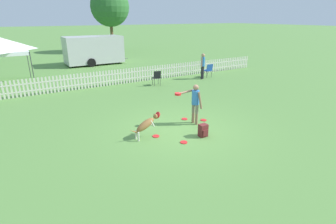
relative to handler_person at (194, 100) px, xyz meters
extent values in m
plane|color=#5B8C42|center=(-0.70, -0.16, -0.96)|extent=(240.00, 240.00, 0.00)
cylinder|color=#8C664C|center=(0.05, -0.11, -0.74)|extent=(0.11, 0.11, 0.43)
cylinder|color=#7A705B|center=(0.05, -0.11, -0.35)|extent=(0.12, 0.12, 0.35)
cylinder|color=#8C664C|center=(0.04, 0.09, -0.74)|extent=(0.11, 0.11, 0.43)
cylinder|color=#7A705B|center=(0.04, 0.09, -0.35)|extent=(0.12, 0.12, 0.35)
cylinder|color=#3372BF|center=(0.04, -0.01, 0.09)|extent=(0.30, 0.30, 0.54)
sphere|color=#8C664C|center=(0.04, -0.01, 0.47)|extent=(0.22, 0.22, 0.22)
cylinder|color=#8C664C|center=(0.11, -0.21, 0.01)|extent=(0.21, 0.16, 0.65)
cylinder|color=#8C664C|center=(-0.29, 0.17, 0.30)|extent=(0.66, 0.10, 0.13)
cylinder|color=red|center=(-0.62, 0.18, 0.25)|extent=(0.24, 0.24, 0.02)
cylinder|color=red|center=(-0.62, 0.18, 0.27)|extent=(0.24, 0.24, 0.02)
cylinder|color=red|center=(-0.62, 0.18, 0.30)|extent=(0.24, 0.24, 0.02)
ellipsoid|color=olive|center=(-2.13, -0.17, -0.48)|extent=(0.77, 0.32, 0.53)
ellipsoid|color=silver|center=(-2.13, -0.17, -0.53)|extent=(0.41, 0.18, 0.26)
sphere|color=olive|center=(-1.71, -0.14, -0.28)|extent=(0.17, 0.17, 0.17)
cone|color=olive|center=(-1.64, -0.13, -0.24)|extent=(0.15, 0.10, 0.14)
cylinder|color=red|center=(-1.64, -0.13, -0.24)|extent=(0.14, 0.24, 0.22)
cone|color=olive|center=(-1.74, -0.09, -0.21)|extent=(0.05, 0.05, 0.08)
cone|color=olive|center=(-1.74, -0.19, -0.21)|extent=(0.05, 0.05, 0.08)
cylinder|color=silver|center=(-2.46, -0.10, -0.80)|extent=(0.06, 0.06, 0.32)
cylinder|color=silver|center=(-2.45, -0.29, -0.80)|extent=(0.06, 0.06, 0.32)
cylinder|color=silver|center=(-1.91, -0.07, -0.46)|extent=(0.16, 0.06, 0.25)
cylinder|color=silver|center=(-1.90, -0.24, -0.46)|extent=(0.16, 0.06, 0.25)
cone|color=olive|center=(-2.60, -0.21, -0.60)|extent=(0.35, 0.08, 0.23)
cylinder|color=red|center=(0.54, 0.07, -0.94)|extent=(0.24, 0.24, 0.02)
cylinder|color=red|center=(-1.23, -1.15, -0.94)|extent=(0.24, 0.24, 0.02)
cylinder|color=red|center=(-0.04, 0.56, -0.94)|extent=(0.24, 0.24, 0.02)
cylinder|color=red|center=(-1.79, -0.27, -0.94)|extent=(0.24, 0.24, 0.02)
cube|color=maroon|center=(-0.39, -1.07, -0.74)|extent=(0.28, 0.23, 0.44)
cube|color=maroon|center=(-0.39, -1.21, -0.78)|extent=(0.20, 0.04, 0.22)
cube|color=beige|center=(-0.70, 7.38, -0.68)|extent=(22.77, 0.04, 0.06)
cube|color=beige|center=(-0.70, 7.38, -0.30)|extent=(22.77, 0.04, 0.06)
cube|color=beige|center=(-6.21, 7.38, -0.50)|extent=(0.09, 0.02, 0.91)
cube|color=beige|center=(-6.03, 7.38, -0.50)|extent=(0.09, 0.02, 0.91)
cube|color=beige|center=(-5.85, 7.38, -0.50)|extent=(0.09, 0.02, 0.91)
cube|color=beige|center=(-5.67, 7.38, -0.50)|extent=(0.09, 0.02, 0.91)
cube|color=beige|center=(-5.49, 7.38, -0.50)|extent=(0.09, 0.02, 0.91)
cube|color=beige|center=(-5.31, 7.38, -0.50)|extent=(0.09, 0.02, 0.91)
cube|color=beige|center=(-5.12, 7.38, -0.50)|extent=(0.09, 0.02, 0.91)
cube|color=beige|center=(-4.94, 7.38, -0.50)|extent=(0.09, 0.02, 0.91)
cube|color=beige|center=(-4.76, 7.38, -0.50)|extent=(0.09, 0.02, 0.91)
cube|color=beige|center=(-4.58, 7.38, -0.50)|extent=(0.09, 0.02, 0.91)
cube|color=beige|center=(-4.40, 7.38, -0.50)|extent=(0.09, 0.02, 0.91)
cube|color=beige|center=(-4.22, 7.38, -0.50)|extent=(0.09, 0.02, 0.91)
cube|color=beige|center=(-4.04, 7.38, -0.50)|extent=(0.09, 0.02, 0.91)
cube|color=beige|center=(-3.86, 7.38, -0.50)|extent=(0.09, 0.02, 0.91)
cube|color=beige|center=(-3.68, 7.38, -0.50)|extent=(0.09, 0.02, 0.91)
cube|color=beige|center=(-3.50, 7.38, -0.50)|extent=(0.09, 0.02, 0.91)
cube|color=beige|center=(-3.32, 7.38, -0.50)|extent=(0.09, 0.02, 0.91)
cube|color=beige|center=(-3.14, 7.38, -0.50)|extent=(0.09, 0.02, 0.91)
cube|color=beige|center=(-2.96, 7.38, -0.50)|extent=(0.09, 0.02, 0.91)
cube|color=beige|center=(-2.77, 7.38, -0.50)|extent=(0.09, 0.02, 0.91)
cube|color=beige|center=(-2.59, 7.38, -0.50)|extent=(0.09, 0.02, 0.91)
cube|color=beige|center=(-2.41, 7.38, -0.50)|extent=(0.09, 0.02, 0.91)
cube|color=beige|center=(-2.23, 7.38, -0.50)|extent=(0.09, 0.02, 0.91)
cube|color=beige|center=(-2.05, 7.38, -0.50)|extent=(0.09, 0.02, 0.91)
cube|color=beige|center=(-1.87, 7.38, -0.50)|extent=(0.09, 0.02, 0.91)
cube|color=beige|center=(-1.69, 7.38, -0.50)|extent=(0.09, 0.02, 0.91)
cube|color=beige|center=(-1.51, 7.38, -0.50)|extent=(0.09, 0.02, 0.91)
cube|color=beige|center=(-1.33, 7.38, -0.50)|extent=(0.09, 0.02, 0.91)
cube|color=beige|center=(-1.15, 7.38, -0.50)|extent=(0.09, 0.02, 0.91)
cube|color=beige|center=(-0.97, 7.38, -0.50)|extent=(0.09, 0.02, 0.91)
cube|color=beige|center=(-0.79, 7.38, -0.50)|extent=(0.09, 0.02, 0.91)
cube|color=beige|center=(-0.61, 7.38, -0.50)|extent=(0.09, 0.02, 0.91)
cube|color=beige|center=(-0.43, 7.38, -0.50)|extent=(0.09, 0.02, 0.91)
cube|color=beige|center=(-0.24, 7.38, -0.50)|extent=(0.09, 0.02, 0.91)
cube|color=beige|center=(-0.06, 7.38, -0.50)|extent=(0.09, 0.02, 0.91)
cube|color=beige|center=(0.12, 7.38, -0.50)|extent=(0.09, 0.02, 0.91)
cube|color=beige|center=(0.30, 7.38, -0.50)|extent=(0.09, 0.02, 0.91)
cube|color=beige|center=(0.48, 7.38, -0.50)|extent=(0.09, 0.02, 0.91)
cube|color=beige|center=(0.66, 7.38, -0.50)|extent=(0.09, 0.02, 0.91)
cube|color=beige|center=(0.84, 7.38, -0.50)|extent=(0.09, 0.02, 0.91)
cube|color=beige|center=(1.02, 7.38, -0.50)|extent=(0.09, 0.02, 0.91)
cube|color=beige|center=(1.20, 7.38, -0.50)|extent=(0.09, 0.02, 0.91)
cube|color=beige|center=(1.38, 7.38, -0.50)|extent=(0.09, 0.02, 0.91)
cube|color=beige|center=(1.56, 7.38, -0.50)|extent=(0.09, 0.02, 0.91)
cube|color=beige|center=(1.74, 7.38, -0.50)|extent=(0.09, 0.02, 0.91)
cube|color=beige|center=(1.92, 7.38, -0.50)|extent=(0.09, 0.02, 0.91)
cube|color=beige|center=(2.11, 7.38, -0.50)|extent=(0.09, 0.02, 0.91)
cube|color=beige|center=(2.29, 7.38, -0.50)|extent=(0.09, 0.02, 0.91)
cube|color=beige|center=(2.47, 7.38, -0.50)|extent=(0.09, 0.02, 0.91)
cube|color=beige|center=(2.65, 7.38, -0.50)|extent=(0.09, 0.02, 0.91)
cube|color=beige|center=(2.83, 7.38, -0.50)|extent=(0.09, 0.02, 0.91)
cube|color=beige|center=(3.01, 7.38, -0.50)|extent=(0.09, 0.02, 0.91)
cube|color=beige|center=(3.19, 7.38, -0.50)|extent=(0.09, 0.02, 0.91)
cube|color=beige|center=(3.37, 7.38, -0.50)|extent=(0.09, 0.02, 0.91)
cube|color=beige|center=(3.55, 7.38, -0.50)|extent=(0.09, 0.02, 0.91)
cube|color=beige|center=(3.73, 7.38, -0.50)|extent=(0.09, 0.02, 0.91)
cube|color=beige|center=(3.91, 7.38, -0.50)|extent=(0.09, 0.02, 0.91)
cube|color=beige|center=(4.09, 7.38, -0.50)|extent=(0.09, 0.02, 0.91)
cube|color=beige|center=(4.27, 7.38, -0.50)|extent=(0.09, 0.02, 0.91)
cube|color=beige|center=(4.45, 7.38, -0.50)|extent=(0.09, 0.02, 0.91)
cube|color=beige|center=(4.64, 7.38, -0.50)|extent=(0.09, 0.02, 0.91)
cube|color=beige|center=(4.82, 7.38, -0.50)|extent=(0.09, 0.02, 0.91)
cube|color=beige|center=(5.00, 7.38, -0.50)|extent=(0.09, 0.02, 0.91)
cube|color=beige|center=(5.18, 7.38, -0.50)|extent=(0.09, 0.02, 0.91)
cube|color=beige|center=(5.36, 7.38, -0.50)|extent=(0.09, 0.02, 0.91)
cube|color=beige|center=(5.54, 7.38, -0.50)|extent=(0.09, 0.02, 0.91)
cube|color=beige|center=(5.72, 7.38, -0.50)|extent=(0.09, 0.02, 0.91)
cube|color=beige|center=(5.90, 7.38, -0.50)|extent=(0.09, 0.02, 0.91)
cube|color=beige|center=(6.08, 7.38, -0.50)|extent=(0.09, 0.02, 0.91)
cube|color=beige|center=(6.26, 7.38, -0.50)|extent=(0.09, 0.02, 0.91)
cube|color=beige|center=(6.44, 7.38, -0.50)|extent=(0.09, 0.02, 0.91)
cube|color=beige|center=(6.62, 7.38, -0.50)|extent=(0.09, 0.02, 0.91)
cube|color=beige|center=(6.80, 7.38, -0.50)|extent=(0.09, 0.02, 0.91)
cube|color=beige|center=(6.98, 7.38, -0.50)|extent=(0.09, 0.02, 0.91)
cube|color=beige|center=(7.17, 7.38, -0.50)|extent=(0.09, 0.02, 0.91)
cube|color=beige|center=(7.35, 7.38, -0.50)|extent=(0.09, 0.02, 0.91)
cube|color=beige|center=(7.53, 7.38, -0.50)|extent=(0.09, 0.02, 0.91)
cube|color=beige|center=(7.71, 7.38, -0.50)|extent=(0.09, 0.02, 0.91)
cube|color=beige|center=(7.89, 7.38, -0.50)|extent=(0.09, 0.02, 0.91)
cube|color=beige|center=(8.07, 7.38, -0.50)|extent=(0.09, 0.02, 0.91)
cube|color=beige|center=(8.25, 7.38, -0.50)|extent=(0.09, 0.02, 0.91)
cube|color=beige|center=(8.43, 7.38, -0.50)|extent=(0.09, 0.02, 0.91)
cube|color=beige|center=(8.61, 7.38, -0.50)|extent=(0.09, 0.02, 0.91)
cube|color=beige|center=(8.79, 7.38, -0.50)|extent=(0.09, 0.02, 0.91)
cube|color=beige|center=(8.97, 7.38, -0.50)|extent=(0.09, 0.02, 0.91)
cube|color=beige|center=(9.15, 7.38, -0.50)|extent=(0.09, 0.02, 0.91)
cube|color=beige|center=(9.33, 7.38, -0.50)|extent=(0.09, 0.02, 0.91)
cube|color=beige|center=(9.52, 7.38, -0.50)|extent=(0.09, 0.02, 0.91)
cube|color=beige|center=(9.70, 7.38, -0.50)|extent=(0.09, 0.02, 0.91)
cube|color=beige|center=(9.88, 7.38, -0.50)|extent=(0.09, 0.02, 0.91)
cube|color=beige|center=(10.06, 7.38, -0.50)|extent=(0.09, 0.02, 0.91)
cube|color=beige|center=(10.24, 7.38, -0.50)|extent=(0.09, 0.02, 0.91)
cube|color=beige|center=(10.42, 7.38, -0.50)|extent=(0.09, 0.02, 0.91)
cube|color=beige|center=(10.60, 7.38, -0.50)|extent=(0.09, 0.02, 0.91)
cylinder|color=#333338|center=(5.83, 6.42, -0.72)|extent=(0.02, 0.02, 0.47)
cylinder|color=#333338|center=(5.40, 6.40, -0.72)|extent=(0.02, 0.02, 0.47)
cylinder|color=#333338|center=(5.85, 5.99, -0.72)|extent=(0.02, 0.02, 0.47)
cylinder|color=#333338|center=(5.42, 5.97, -0.72)|extent=(0.02, 0.02, 0.47)
cube|color=#1E4799|center=(5.63, 6.20, -0.49)|extent=(0.53, 0.53, 0.03)
cube|color=#1E4799|center=(5.64, 5.97, -0.27)|extent=(0.51, 0.12, 0.44)
cylinder|color=#333338|center=(1.83, 6.15, -0.73)|extent=(0.02, 0.02, 0.46)
cylinder|color=#333338|center=(1.47, 6.21, -0.73)|extent=(0.02, 0.02, 0.46)
cylinder|color=#333338|center=(1.77, 5.79, -0.73)|extent=(0.02, 0.02, 0.46)
cylinder|color=#333338|center=(1.41, 5.85, -0.73)|extent=(0.02, 0.02, 0.46)
cube|color=black|center=(1.62, 6.00, -0.50)|extent=(0.49, 0.49, 0.03)
cube|color=black|center=(1.59, 5.81, -0.28)|extent=(0.44, 0.16, 0.43)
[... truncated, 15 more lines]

